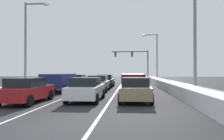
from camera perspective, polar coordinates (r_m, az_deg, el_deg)
The scene contains 18 objects.
ground_plane at distance 22.35m, azimuth -2.99°, elevation -5.24°, with size 120.00×120.00×0.00m, color #28282B.
lane_stripe_between_right_lane_and_center_lane at distance 26.00m, azimuth 1.87°, elevation -4.55°, with size 0.14×42.06×0.01m, color silver.
lane_stripe_between_center_lane_and_left_lane at distance 26.38m, azimuth -5.55°, elevation -4.48°, with size 0.14×42.06×0.01m, color silver.
snow_bank_right_shoulder at distance 26.25m, azimuth 13.53°, elevation -3.54°, with size 1.54×42.06×0.88m, color white.
snow_bank_left_shoulder at distance 27.80m, azimuth -16.38°, elevation -3.65°, with size 1.61×42.06×0.60m, color white.
sedan_tan_right_lane_nearest at distance 14.02m, azimuth 6.01°, elevation -5.00°, with size 2.00×4.50×1.51m.
suv_maroon_right_lane_second at distance 20.08m, azimuth 5.48°, elevation -2.88°, with size 2.16×4.90×1.67m.
sedan_charcoal_right_lane_third at distance 25.77m, azimuth 6.09°, elevation -2.89°, with size 2.00×4.50×1.51m.
sedan_white_center_lane_nearest at distance 14.23m, azimuth -6.70°, elevation -4.93°, with size 2.00×4.50×1.51m.
sedan_silver_center_lane_second at distance 21.01m, azimuth -3.60°, elevation -3.46°, with size 2.00×4.50×1.51m.
sedan_black_center_lane_third at distance 26.47m, azimuth -1.73°, elevation -2.82°, with size 2.00×4.50×1.51m.
sedan_red_left_lane_nearest at distance 14.21m, azimuth -21.29°, elevation -4.91°, with size 2.00×4.50×1.51m.
suv_navy_left_lane_second at distance 20.95m, azimuth -13.52°, elevation -2.77°, with size 2.16×4.90×1.67m.
sedan_green_left_lane_third at distance 26.36m, azimuth -9.01°, elevation -2.83°, with size 2.00×4.50×1.51m.
traffic_light_gantry at distance 45.10m, azimuth 6.33°, elevation 2.93°, with size 7.54×0.47×6.20m.
street_lamp_right_near at distance 17.19m, azimuth 19.59°, elevation 10.08°, with size 2.66×0.36×8.39m.
street_lamp_right_mid at distance 39.66m, azimuth 11.12°, elevation 4.24°, with size 2.66×0.36×8.54m.
street_lamp_left_mid at distance 24.79m, azimuth -20.87°, elevation 7.75°, with size 2.66×0.36×9.12m.
Camera 1 is at (2.98, -6.78, 1.89)m, focal length 35.21 mm.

